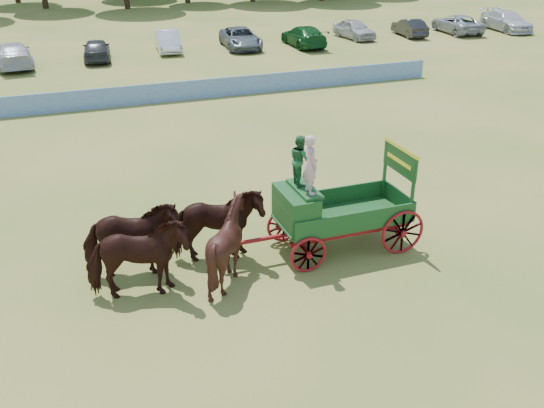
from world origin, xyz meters
The scene contains 8 objects.
ground centered at (0.00, 0.00, 0.00)m, with size 160.00×160.00×0.00m, color #9E8647.
horse_lead_left centered at (-8.20, 0.02, 1.12)m, with size 1.21×2.66×2.25m, color black.
horse_lead_right centered at (-8.20, 1.12, 1.12)m, with size 1.21×2.66×2.25m, color black.
horse_wheel_left centered at (-5.80, 0.02, 1.12)m, with size 1.82×2.04×2.25m, color black.
horse_wheel_right centered at (-5.80, 1.12, 1.12)m, with size 1.21×2.66×2.25m, color black.
farm_dray centered at (-2.83, 0.58, 1.61)m, with size 6.00×2.00×3.82m.
sponsor_banner centered at (-1.00, 18.00, 0.53)m, with size 26.00×0.08×1.05m, color #1B4D96.
parked_cars centered at (2.60, 30.14, 0.76)m, with size 56.49×6.70×1.64m.
Camera 1 is at (-9.60, -13.70, 9.10)m, focal length 40.00 mm.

